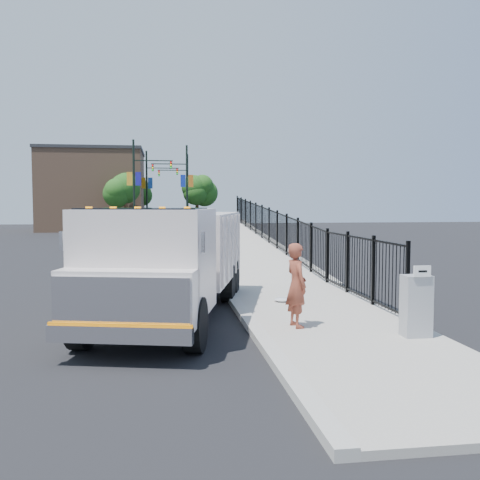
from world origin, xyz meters
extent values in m
plane|color=black|center=(0.00, 0.00, 0.00)|extent=(120.00, 120.00, 0.00)
cube|color=#9E998E|center=(1.93, -2.00, 0.06)|extent=(3.55, 12.00, 0.12)
cube|color=#ADAAA3|center=(0.00, -2.00, 0.08)|extent=(0.30, 12.00, 0.16)
cube|color=#9E998E|center=(2.12, 16.00, 0.00)|extent=(3.95, 24.06, 3.19)
cube|color=black|center=(3.55, 12.00, 0.90)|extent=(0.10, 28.00, 1.80)
cube|color=black|center=(-1.70, -0.10, 0.58)|extent=(2.75, 7.25, 0.23)
cube|color=silver|center=(-2.28, -2.47, 1.64)|extent=(2.98, 2.86, 2.12)
cube|color=silver|center=(-2.60, -3.75, 1.11)|extent=(2.60, 1.32, 1.06)
cube|color=silver|center=(-2.69, -4.13, 1.11)|extent=(2.39, 0.67, 0.90)
cube|color=silver|center=(-2.71, -4.22, 0.58)|extent=(2.52, 0.79, 0.30)
cube|color=orange|center=(-2.71, -4.22, 0.74)|extent=(2.48, 0.66, 0.06)
cube|color=black|center=(-2.35, -2.72, 2.28)|extent=(2.59, 1.90, 0.90)
cube|color=silver|center=(-1.37, 1.24, 1.64)|extent=(3.53, 4.93, 1.80)
cube|color=silver|center=(-3.82, -3.18, 2.12)|extent=(0.08, 0.08, 0.37)
cube|color=silver|center=(-1.25, -3.81, 2.12)|extent=(0.08, 0.08, 0.37)
cube|color=orange|center=(-3.36, -2.86, 2.72)|extent=(0.12, 0.11, 0.06)
cube|color=orange|center=(-2.90, -2.97, 2.72)|extent=(0.12, 0.11, 0.06)
cube|color=orange|center=(-2.43, -3.08, 2.72)|extent=(0.12, 0.11, 0.06)
cube|color=orange|center=(-1.97, -3.20, 2.72)|extent=(0.12, 0.11, 0.06)
cube|color=orange|center=(-1.51, -3.31, 2.72)|extent=(0.12, 0.11, 0.06)
cylinder|color=black|center=(-3.54, -2.92, 0.53)|extent=(0.58, 1.11, 1.06)
cylinder|color=black|center=(-1.38, -3.45, 0.53)|extent=(0.58, 1.11, 1.06)
cylinder|color=black|center=(-2.30, 2.12, 0.53)|extent=(0.58, 1.11, 1.06)
cylinder|color=black|center=(-0.14, 1.59, 0.53)|extent=(0.58, 1.11, 1.06)
cylinder|color=black|center=(-2.02, 3.25, 0.53)|extent=(0.58, 1.11, 1.06)
cylinder|color=black|center=(0.14, 2.72, 0.53)|extent=(0.58, 1.11, 1.06)
imported|color=brown|center=(0.91, -2.18, 1.04)|extent=(0.56, 0.74, 1.84)
cube|color=gray|center=(3.10, -3.34, 0.75)|extent=(0.55, 0.40, 1.25)
cube|color=white|center=(3.10, -3.56, 1.48)|extent=(0.35, 0.04, 0.22)
ellipsoid|color=silver|center=(1.27, 0.80, 0.18)|extent=(0.45, 0.45, 0.11)
cylinder|color=black|center=(-4.27, 31.60, 4.00)|extent=(0.18, 0.18, 8.00)
cube|color=black|center=(-2.67, 31.60, 6.30)|extent=(3.20, 0.08, 0.08)
cube|color=black|center=(-1.23, 31.60, 5.95)|extent=(0.18, 0.22, 0.60)
cube|color=#1A1793|center=(-3.92, 31.60, 4.80)|extent=(0.45, 0.04, 1.10)
cube|color=gold|center=(-4.62, 31.60, 4.80)|extent=(0.45, 0.04, 1.10)
cylinder|color=black|center=(0.25, 35.27, 4.00)|extent=(0.18, 0.18, 8.00)
cube|color=black|center=(-1.35, 35.27, 6.30)|extent=(3.20, 0.08, 0.08)
cube|color=black|center=(-2.79, 35.27, 5.95)|extent=(0.18, 0.22, 0.60)
cube|color=#C5691C|center=(0.60, 35.27, 4.80)|extent=(0.45, 0.04, 1.10)
cube|color=#122BA4|center=(-0.10, 35.27, 4.80)|extent=(0.45, 0.04, 1.10)
cylinder|color=black|center=(-3.49, 41.12, 4.00)|extent=(0.18, 0.18, 8.00)
cube|color=black|center=(-1.89, 41.12, 6.30)|extent=(3.20, 0.08, 0.08)
cube|color=black|center=(-0.45, 41.12, 5.95)|extent=(0.18, 0.22, 0.60)
cube|color=#1D4EA4|center=(-3.14, 41.12, 4.80)|extent=(0.45, 0.04, 1.10)
cube|color=#C17E0E|center=(-3.84, 41.12, 4.80)|extent=(0.45, 0.04, 1.10)
cylinder|color=black|center=(0.76, 44.55, 4.00)|extent=(0.18, 0.18, 8.00)
cube|color=black|center=(-0.84, 44.55, 6.30)|extent=(3.20, 0.08, 0.08)
cube|color=black|center=(-2.28, 44.55, 5.95)|extent=(0.18, 0.22, 0.60)
cube|color=#D5500E|center=(1.11, 44.55, 4.80)|extent=(0.45, 0.04, 1.10)
cube|color=#1E5485|center=(0.41, 44.55, 4.80)|extent=(0.45, 0.04, 1.10)
cylinder|color=#382314|center=(-5.28, 36.76, 1.60)|extent=(0.36, 0.36, 3.20)
sphere|color=#194714|center=(-5.28, 36.76, 4.00)|extent=(2.89, 2.89, 2.89)
cylinder|color=#382314|center=(1.53, 41.09, 1.60)|extent=(0.36, 0.36, 3.20)
sphere|color=#194714|center=(1.53, 41.09, 4.00)|extent=(2.54, 2.54, 2.54)
cylinder|color=#382314|center=(-4.66, 48.50, 1.60)|extent=(0.36, 0.36, 3.20)
sphere|color=#194714|center=(-4.66, 48.50, 4.00)|extent=(2.87, 2.87, 2.87)
cube|color=#8C664C|center=(-9.00, 44.00, 4.00)|extent=(10.00, 10.00, 8.00)
camera|label=1|loc=(-1.97, -13.40, 2.83)|focal=40.00mm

